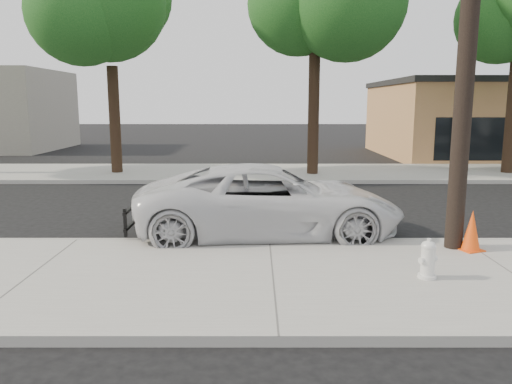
{
  "coord_description": "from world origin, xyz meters",
  "views": [
    {
      "loc": [
        -0.27,
        -12.16,
        2.94
      ],
      "look_at": [
        -0.28,
        -1.28,
        1.0
      ],
      "focal_mm": 35.0,
      "sensor_mm": 36.0,
      "label": 1
    }
  ],
  "objects_px": {
    "utility_pole": "(470,5)",
    "police_cruiser": "(269,201)",
    "fire_hydrant": "(428,260)",
    "traffic_cone": "(472,231)"
  },
  "relations": [
    {
      "from": "utility_pole",
      "to": "traffic_cone",
      "type": "distance_m",
      "value": 4.18
    },
    {
      "from": "utility_pole",
      "to": "police_cruiser",
      "type": "xyz_separation_m",
      "value": [
        -3.58,
        1.37,
        -3.89
      ]
    },
    {
      "from": "fire_hydrant",
      "to": "utility_pole",
      "type": "bearing_deg",
      "value": 33.19
    },
    {
      "from": "utility_pole",
      "to": "traffic_cone",
      "type": "height_order",
      "value": "utility_pole"
    },
    {
      "from": "police_cruiser",
      "to": "traffic_cone",
      "type": "xyz_separation_m",
      "value": [
        3.83,
        -1.56,
        -0.28
      ]
    },
    {
      "from": "fire_hydrant",
      "to": "traffic_cone",
      "type": "bearing_deg",
      "value": 24.22
    },
    {
      "from": "police_cruiser",
      "to": "fire_hydrant",
      "type": "bearing_deg",
      "value": -144.7
    },
    {
      "from": "fire_hydrant",
      "to": "traffic_cone",
      "type": "height_order",
      "value": "traffic_cone"
    },
    {
      "from": "fire_hydrant",
      "to": "traffic_cone",
      "type": "distance_m",
      "value": 2.06
    },
    {
      "from": "utility_pole",
      "to": "fire_hydrant",
      "type": "relative_size",
      "value": 14.56
    }
  ]
}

